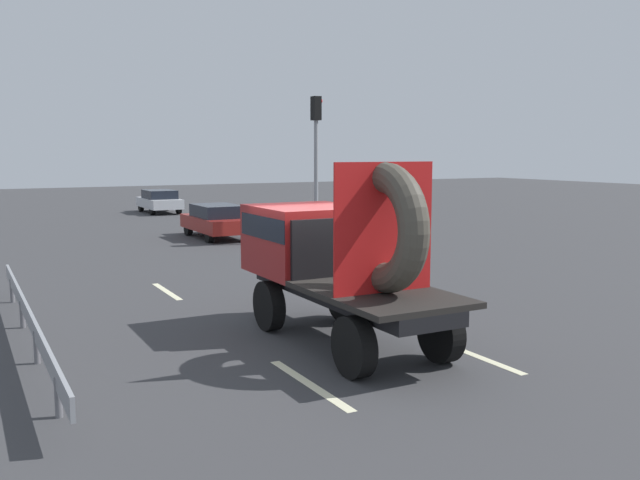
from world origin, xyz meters
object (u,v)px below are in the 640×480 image
at_px(oncoming_car, 159,201).
at_px(flatbed_truck, 330,250).
at_px(traffic_light, 316,148).
at_px(distant_sedan, 217,220).

bearing_deg(oncoming_car, flatbed_truck, -98.59).
relative_size(flatbed_truck, oncoming_car, 1.30).
xyz_separation_m(flatbed_truck, traffic_light, (6.13, 12.18, 2.00)).
bearing_deg(oncoming_car, distant_sedan, -94.64).
bearing_deg(oncoming_car, traffic_light, -83.21).
bearing_deg(flatbed_truck, traffic_light, 63.27).
bearing_deg(distant_sedan, oncoming_car, 85.36).
xyz_separation_m(distant_sedan, traffic_light, (2.92, -3.21, 2.93)).
height_order(flatbed_truck, oncoming_car, flatbed_truck).
bearing_deg(distant_sedan, traffic_light, -47.75).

